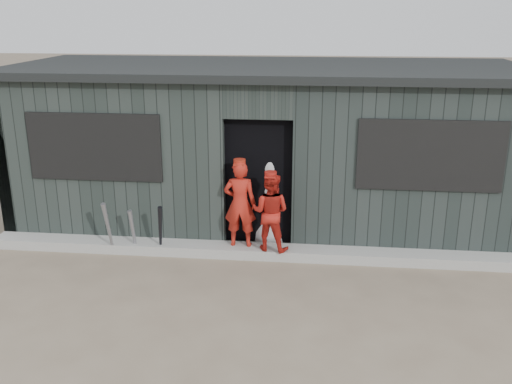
# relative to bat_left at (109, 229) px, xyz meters

# --- Properties ---
(ground) EXTENTS (80.00, 80.00, 0.00)m
(ground) POSITION_rel_bat_left_xyz_m (2.14, -1.59, -0.43)
(ground) COLOR #6F5F4D
(ground) RESTS_ON ground
(curb) EXTENTS (8.00, 0.36, 0.15)m
(curb) POSITION_rel_bat_left_xyz_m (2.14, 0.23, -0.35)
(curb) COLOR #999994
(curb) RESTS_ON ground
(bat_left) EXTENTS (0.10, 0.27, 0.85)m
(bat_left) POSITION_rel_bat_left_xyz_m (0.00, 0.00, 0.00)
(bat_left) COLOR gray
(bat_left) RESTS_ON ground
(bat_mid) EXTENTS (0.11, 0.18, 0.70)m
(bat_mid) POSITION_rel_bat_left_xyz_m (0.32, 0.13, -0.08)
(bat_mid) COLOR gray
(bat_mid) RESTS_ON ground
(bat_right) EXTENTS (0.17, 0.30, 0.81)m
(bat_right) POSITION_rel_bat_left_xyz_m (0.75, 0.09, -0.02)
(bat_right) COLOR black
(bat_right) RESTS_ON ground
(player_red_left) EXTENTS (0.47, 0.31, 1.28)m
(player_red_left) POSITION_rel_bat_left_xyz_m (1.90, 0.27, 0.36)
(player_red_left) COLOR #B32116
(player_red_left) RESTS_ON curb
(player_red_right) EXTENTS (0.64, 0.55, 1.14)m
(player_red_right) POSITION_rel_bat_left_xyz_m (2.35, 0.17, 0.29)
(player_red_right) COLOR #B21F15
(player_red_right) RESTS_ON curb
(player_grey_back) EXTENTS (0.70, 0.48, 1.39)m
(player_grey_back) POSITION_rel_bat_left_xyz_m (2.30, 0.70, 0.27)
(player_grey_back) COLOR silver
(player_grey_back) RESTS_ON ground
(dugout) EXTENTS (8.30, 3.30, 2.62)m
(dugout) POSITION_rel_bat_left_xyz_m (2.14, 1.91, 0.86)
(dugout) COLOR black
(dugout) RESTS_ON ground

